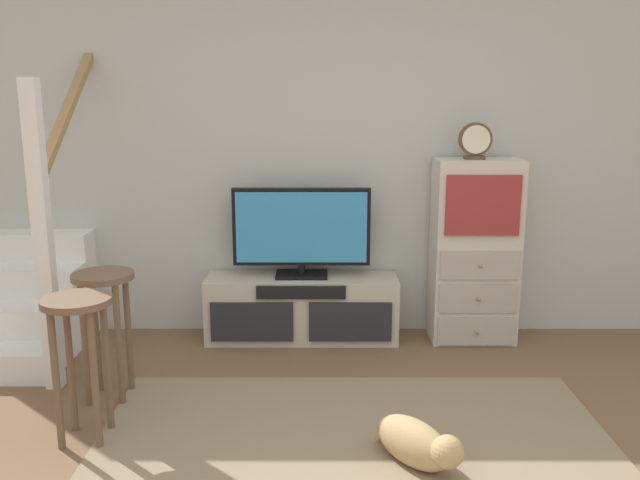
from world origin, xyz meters
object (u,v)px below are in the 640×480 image
at_px(media_console, 303,308).
at_px(bar_stool_far, 107,306).
at_px(side_cabinet, 476,252).
at_px(bar_stool_near, 81,336).
at_px(television, 303,230).
at_px(dog, 419,444).
at_px(desk_clock, 477,141).

xyz_separation_m(media_console, bar_stool_far, (-1.08, -0.94, 0.32)).
xyz_separation_m(side_cabinet, bar_stool_far, (-2.28, -0.95, -0.09)).
relative_size(media_console, bar_stool_near, 1.80).
relative_size(television, side_cabinet, 0.74).
xyz_separation_m(bar_stool_near, dog, (1.64, -0.26, -0.43)).
relative_size(side_cabinet, bar_stool_far, 1.73).
height_order(desk_clock, bar_stool_far, desk_clock).
relative_size(side_cabinet, dog, 2.70).
bearing_deg(side_cabinet, desk_clock, -157.34).
xyz_separation_m(media_console, dog, (0.58, -1.66, -0.11)).
distance_m(bar_stool_near, dog, 1.71).
bearing_deg(television, dog, -70.92).
height_order(media_console, television, television).
height_order(media_console, desk_clock, desk_clock).
bearing_deg(media_console, side_cabinet, 0.49).
bearing_deg(side_cabinet, media_console, -179.51).
height_order(television, dog, television).
distance_m(media_console, bar_stool_far, 1.46).
height_order(side_cabinet, bar_stool_near, side_cabinet).
distance_m(side_cabinet, bar_stool_far, 2.47).
bearing_deg(side_cabinet, bar_stool_far, -157.48).
distance_m(bar_stool_far, dog, 1.86).
distance_m(television, dog, 1.91).
bearing_deg(television, bar_stool_near, -126.36).
bearing_deg(bar_stool_far, television, 41.72).
distance_m(television, desk_clock, 1.32).
relative_size(side_cabinet, bar_stool_near, 1.72).
bearing_deg(dog, television, 109.08).
bearing_deg(bar_stool_near, dog, -8.90).
xyz_separation_m(television, desk_clock, (1.17, -0.03, 0.61)).
height_order(desk_clock, dog, desk_clock).
distance_m(desk_clock, bar_stool_near, 2.76).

